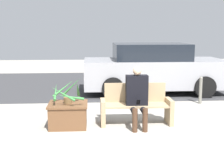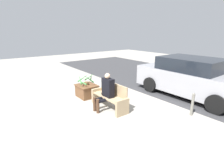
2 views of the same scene
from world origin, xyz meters
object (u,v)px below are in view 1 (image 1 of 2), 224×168
person_seated (137,95)px  parked_car (153,69)px  bench (136,105)px  bollard_post (201,90)px  planter_box (68,114)px  potted_plant (67,93)px

person_seated → parked_car: (1.00, 3.44, 0.10)m
bench → bollard_post: bench is taller
bench → parked_car: parked_car is taller
parked_car → bollard_post: bearing=-58.5°
parked_car → planter_box: bearing=-125.4°
person_seated → bench: bearing=89.0°
planter_box → bollard_post: 3.84m
person_seated → bollard_post: 2.72m
bollard_post → parked_car: bearing=121.5°
parked_car → bench: bearing=-107.0°
person_seated → bollard_post: bearing=42.9°
bench → person_seated: 0.32m
planter_box → bollard_post: (3.39, 1.79, 0.12)m
potted_plant → parked_car: bearing=54.6°
planter_box → parked_car: (2.41, 3.39, 0.49)m
planter_box → parked_car: bearing=54.6°
person_seated → potted_plant: (-1.42, 0.04, 0.04)m
bench → parked_car: 3.44m
bench → potted_plant: size_ratio=2.18×
planter_box → potted_plant: 0.43m
bollard_post → bench: bearing=-140.0°
bollard_post → planter_box: bearing=-152.2°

